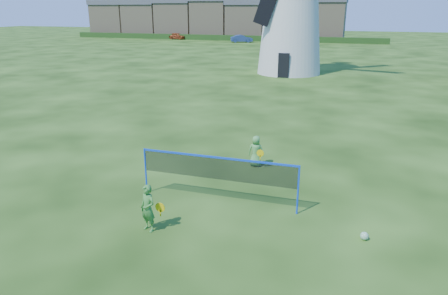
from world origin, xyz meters
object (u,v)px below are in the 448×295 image
at_px(badminton_net, 218,169).
at_px(play_ball, 364,236).
at_px(car_left, 177,36).
at_px(car_right, 242,39).
at_px(player_boy, 256,151).
at_px(player_girl, 148,208).
at_px(windmill, 292,4).

height_order(badminton_net, play_ball, badminton_net).
relative_size(badminton_net, play_ball, 22.95).
xyz_separation_m(play_ball, car_left, (-35.27, 67.37, 0.52)).
bearing_deg(car_right, player_boy, 174.29).
distance_m(player_boy, car_right, 61.80).
bearing_deg(badminton_net, player_girl, -119.67).
height_order(player_boy, play_ball, player_boy).
bearing_deg(play_ball, player_boy, 132.38).
bearing_deg(play_ball, player_girl, -167.15).
xyz_separation_m(badminton_net, player_boy, (0.39, 3.51, -0.53)).
bearing_deg(windmill, player_boy, -83.57).
bearing_deg(badminton_net, car_left, 114.90).
bearing_deg(player_boy, player_girl, 69.62).
relative_size(play_ball, car_right, 0.06).
relative_size(player_boy, play_ball, 5.53).
relative_size(badminton_net, car_left, 1.36).
xyz_separation_m(player_girl, car_left, (-29.58, 68.67, -0.04)).
bearing_deg(windmill, car_right, 112.24).
bearing_deg(player_boy, car_right, -78.33).
xyz_separation_m(car_left, car_right, (14.22, -3.53, 0.02)).
bearing_deg(car_right, play_ball, 176.56).
bearing_deg(badminton_net, windmill, 94.86).
bearing_deg(play_ball, car_left, 117.63).
distance_m(windmill, car_right, 38.00).
height_order(badminton_net, car_right, badminton_net).
xyz_separation_m(player_boy, car_left, (-31.23, 62.94, 0.02)).
xyz_separation_m(player_boy, car_right, (-17.01, 59.42, 0.04)).
height_order(player_girl, play_ball, player_girl).
distance_m(car_left, car_right, 14.65).
bearing_deg(car_left, player_boy, -140.20).
height_order(badminton_net, car_left, badminton_net).
distance_m(badminton_net, player_boy, 3.57).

